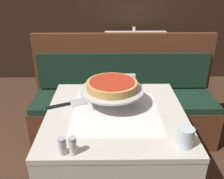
% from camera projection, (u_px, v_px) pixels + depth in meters
% --- Properties ---
extents(dining_table_front, '(0.82, 0.82, 0.78)m').
position_uv_depth(dining_table_front, '(116.00, 126.00, 1.52)').
color(dining_table_front, beige).
rests_on(dining_table_front, ground_plane).
extents(dining_table_rear, '(0.85, 0.85, 0.78)m').
position_uv_depth(dining_table_rear, '(138.00, 47.00, 3.15)').
color(dining_table_rear, beige).
rests_on(dining_table_rear, ground_plane).
extents(booth_bench, '(1.73, 0.49, 1.01)m').
position_uv_depth(booth_bench, '(124.00, 109.00, 2.45)').
color(booth_bench, brown).
rests_on(booth_bench, ground_plane).
extents(pizza_pan_stand, '(0.39, 0.39, 0.11)m').
position_uv_depth(pizza_pan_stand, '(112.00, 90.00, 1.52)').
color(pizza_pan_stand, '#ADADB2').
rests_on(pizza_pan_stand, dining_table_front).
extents(deep_dish_pizza, '(0.31, 0.31, 0.05)m').
position_uv_depth(deep_dish_pizza, '(112.00, 85.00, 1.50)').
color(deep_dish_pizza, tan).
rests_on(deep_dish_pizza, pizza_pan_stand).
extents(pizza_server, '(0.26, 0.16, 0.01)m').
position_uv_depth(pizza_server, '(69.00, 104.00, 1.56)').
color(pizza_server, '#BCBCC1').
rests_on(pizza_server, dining_table_front).
extents(water_glass_near, '(0.08, 0.08, 0.09)m').
position_uv_depth(water_glass_near, '(185.00, 137.00, 1.18)').
color(water_glass_near, silver).
rests_on(water_glass_near, dining_table_front).
extents(salt_shaker, '(0.04, 0.04, 0.08)m').
position_uv_depth(salt_shaker, '(62.00, 146.00, 1.13)').
color(salt_shaker, silver).
rests_on(salt_shaker, dining_table_front).
extents(pepper_shaker, '(0.04, 0.04, 0.09)m').
position_uv_depth(pepper_shaker, '(73.00, 146.00, 1.13)').
color(pepper_shaker, silver).
rests_on(pepper_shaker, dining_table_front).
extents(napkin_holder, '(0.10, 0.05, 0.09)m').
position_uv_depth(napkin_holder, '(128.00, 81.00, 1.79)').
color(napkin_holder, '#B2B2B7').
rests_on(napkin_holder, dining_table_front).
extents(condiment_caddy, '(0.12, 0.12, 0.18)m').
position_uv_depth(condiment_caddy, '(134.00, 35.00, 3.05)').
color(condiment_caddy, black).
rests_on(condiment_caddy, dining_table_rear).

